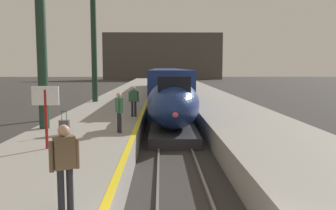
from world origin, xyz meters
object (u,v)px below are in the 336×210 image
Objects in this scene: passenger_near_edge at (119,109)px; passenger_mid_platform at (134,99)px; highspeed_train_main at (167,86)px; station_column_mid at (40,11)px; passenger_far_waiting at (65,161)px; station_column_far at (94,26)px; rolling_suitcase at (64,127)px; departure_info_board at (46,104)px.

passenger_near_edge is 1.00× the size of passenger_mid_platform.
highspeed_train_main is 14.71m from passenger_mid_platform.
station_column_mid reaches higher than highspeed_train_main.
station_column_mid is at bearing 110.26° from passenger_far_waiting.
station_column_far is (0.00, 12.34, 0.72)m from station_column_mid.
passenger_near_edge is (3.51, -13.49, -4.91)m from station_column_far.
passenger_mid_platform is 1.00× the size of passenger_far_waiting.
rolling_suitcase is 2.73m from departure_info_board.
station_column_far is 4.67× the size of departure_info_board.
departure_info_board is at bearing -70.88° from station_column_mid.
passenger_mid_platform is 5.79m from rolling_suitcase.
station_column_far reaches higher than departure_info_board.
station_column_far is 14.78m from passenger_near_edge.
station_column_far reaches higher than rolling_suitcase.
passenger_near_edge and passenger_far_waiting have the same top height.
rolling_suitcase is 0.46× the size of departure_info_board.
highspeed_train_main is 4.45× the size of station_column_mid.
station_column_far is 10.07× the size of rolling_suitcase.
station_column_mid is at bearing 130.13° from rolling_suitcase.
passenger_near_edge is 1.72× the size of rolling_suitcase.
station_column_far reaches higher than station_column_mid.
station_column_far reaches higher than passenger_far_waiting.
passenger_mid_platform is 1.72× the size of rolling_suitcase.
station_column_far reaches higher than passenger_near_edge.
station_column_mid is at bearing -135.78° from passenger_mid_platform.
station_column_far is 22.46m from passenger_far_waiting.
departure_info_board is (-2.04, 5.29, 0.52)m from passenger_far_waiting.
highspeed_train_main reaches higher than departure_info_board.
station_column_mid is 12.36m from station_column_far.
highspeed_train_main is 19.49m from passenger_near_edge.
highspeed_train_main is 17.93× the size of departure_info_board.
highspeed_train_main is 22.49× the size of passenger_near_edge.
departure_info_board is (0.08, -2.45, 1.20)m from rolling_suitcase.
passenger_mid_platform is at bearing 87.08° from passenger_near_edge.
highspeed_train_main is at bearing 81.60° from passenger_mid_platform.
station_column_mid reaches higher than departure_info_board.
station_column_mid reaches higher than rolling_suitcase.
passenger_mid_platform is 12.96m from passenger_far_waiting.
station_column_mid is 6.70m from passenger_mid_platform.
highspeed_train_main reaches higher than passenger_mid_platform.
passenger_far_waiting is (-0.07, -8.15, 0.00)m from passenger_near_edge.
departure_info_board is at bearing -85.14° from station_column_far.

